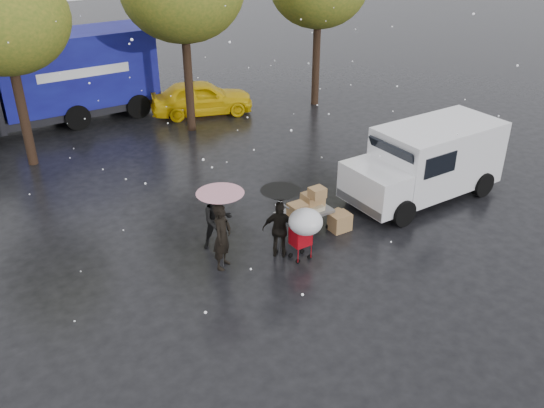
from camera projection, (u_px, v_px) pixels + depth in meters
ground at (280, 272)px, 14.00m from camera, size 90.00×90.00×0.00m
person_pink at (222, 236)px, 13.82m from camera, size 0.75×0.71×1.72m
person_middle at (217, 220)px, 14.66m from camera, size 0.91×0.79×1.60m
person_black at (280, 229)px, 14.30m from camera, size 0.92×0.86×1.52m
umbrella_pink at (220, 199)px, 13.34m from camera, size 1.13×1.13×2.03m
umbrella_black at (280, 196)px, 13.86m from camera, size 0.98×0.98×1.85m
vendor_cart at (307, 206)px, 15.47m from camera, size 1.52×0.80×1.27m
shopping_cart at (305, 224)px, 13.92m from camera, size 0.84×0.84×1.46m
white_van at (427, 161)px, 17.06m from camera, size 4.91×2.18×2.20m
blue_truck at (55, 80)px, 22.53m from camera, size 8.30×2.60×3.50m
box_ground_near at (340, 222)px, 15.67m from camera, size 0.56×0.45×0.50m
box_ground_far at (337, 217)px, 16.10m from camera, size 0.48×0.40×0.33m
yellow_taxi at (202, 97)px, 23.93m from camera, size 4.51×2.91×1.43m
tree_row at (100, 3)px, 18.82m from camera, size 21.60×4.40×7.12m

